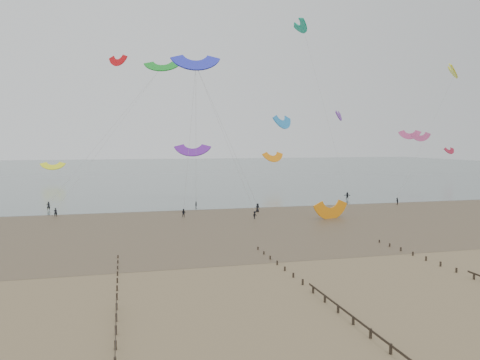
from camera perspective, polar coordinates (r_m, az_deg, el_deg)
name	(u,v)px	position (r m, az deg, el deg)	size (l,w,h in m)	color
ground	(254,277)	(50.52, 1.70, -11.76)	(500.00, 500.00, 0.00)	brown
sea_and_shore	(177,224)	(82.76, -7.64, -5.31)	(500.00, 665.00, 0.03)	#475654
groynes	(386,344)	(35.36, 17.42, -18.56)	(72.16, 50.16, 1.00)	black
kitesurfer_lead	(56,212)	(96.11, -21.57, -3.69)	(0.63, 0.41, 1.72)	black
kitesurfers	(269,204)	(101.29, 3.53, -2.97)	(76.65, 23.99, 1.89)	black
grounded_kite	(331,219)	(89.18, 11.03, -4.64)	(6.65, 3.49, 5.07)	orange
kites_airborne	(122,118)	(137.23, -14.18, 7.33)	(258.35, 113.74, 45.14)	#258BDC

